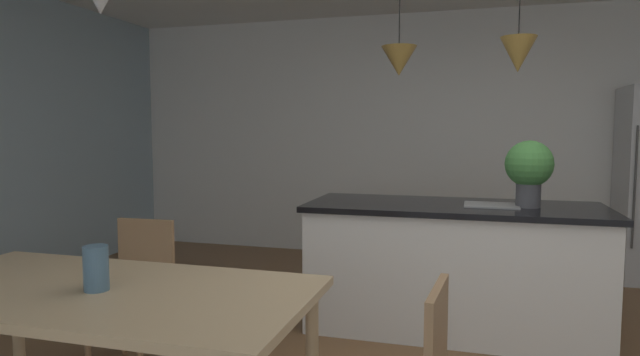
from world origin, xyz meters
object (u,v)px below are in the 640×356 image
(vase_on_dining_table, at_px, (96,268))
(chair_far_left, at_px, (135,287))
(kitchen_island, at_px, (452,265))
(potted_plant_on_island, at_px, (529,168))
(dining_table, at_px, (100,303))

(vase_on_dining_table, bearing_deg, chair_far_left, 116.71)
(kitchen_island, xyz_separation_m, vase_on_dining_table, (-1.38, -1.99, 0.38))
(kitchen_island, distance_m, potted_plant_on_island, 0.86)
(dining_table, height_order, vase_on_dining_table, vase_on_dining_table)
(chair_far_left, relative_size, vase_on_dining_table, 4.58)
(kitchen_island, bearing_deg, chair_far_left, -148.19)
(chair_far_left, xyz_separation_m, vase_on_dining_table, (0.43, -0.86, 0.37))
(dining_table, distance_m, kitchen_island, 2.41)
(chair_far_left, bearing_deg, potted_plant_on_island, 26.04)
(kitchen_island, bearing_deg, dining_table, -125.71)
(chair_far_left, relative_size, potted_plant_on_island, 1.92)
(dining_table, bearing_deg, chair_far_left, 116.71)
(kitchen_island, bearing_deg, vase_on_dining_table, -124.83)
(dining_table, bearing_deg, vase_on_dining_table, -63.44)
(potted_plant_on_island, distance_m, vase_on_dining_table, 2.75)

